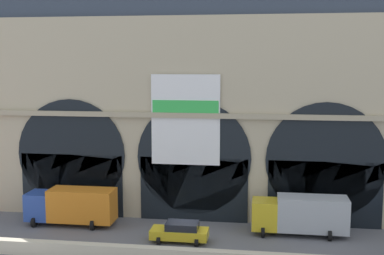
# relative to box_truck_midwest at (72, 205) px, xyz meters

# --- Properties ---
(ground_plane) EXTENTS (200.00, 200.00, 0.00)m
(ground_plane) POSITION_rel_box_truck_midwest_xyz_m (9.99, -2.31, -1.70)
(ground_plane) COLOR slate
(quay_parapet_wall) EXTENTS (90.00, 0.70, 1.02)m
(quay_parapet_wall) POSITION_rel_box_truck_midwest_xyz_m (9.99, -6.70, -1.19)
(quay_parapet_wall) COLOR beige
(quay_parapet_wall) RESTS_ON ground
(station_building) EXTENTS (46.22, 4.72, 20.70)m
(station_building) POSITION_rel_box_truck_midwest_xyz_m (10.01, 4.82, 8.34)
(station_building) COLOR #BCAD8C
(station_building) RESTS_ON ground
(box_truck_midwest) EXTENTS (7.50, 2.91, 3.12)m
(box_truck_midwest) POSITION_rel_box_truck_midwest_xyz_m (0.00, 0.00, 0.00)
(box_truck_midwest) COLOR #28479E
(box_truck_midwest) RESTS_ON ground
(car_center) EXTENTS (4.40, 2.22, 1.55)m
(car_center) POSITION_rel_box_truck_midwest_xyz_m (9.71, -2.65, -0.90)
(car_center) COLOR gold
(car_center) RESTS_ON ground
(box_truck_mideast) EXTENTS (7.50, 2.91, 3.12)m
(box_truck_mideast) POSITION_rel_box_truck_midwest_xyz_m (18.95, 0.31, 0.00)
(box_truck_mideast) COLOR gold
(box_truck_mideast) RESTS_ON ground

